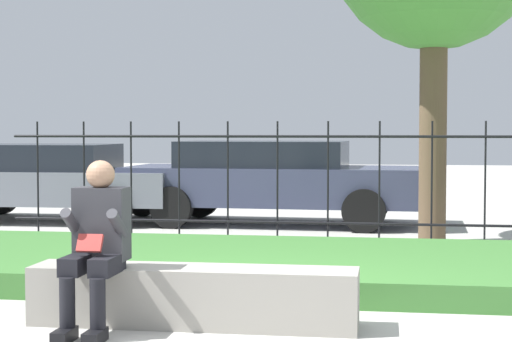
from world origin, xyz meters
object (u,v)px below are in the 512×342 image
Objects in this scene: car_parked_center at (272,179)px; stone_bench at (193,300)px; person_seated_reader at (97,239)px; car_parked_left at (49,179)px.

stone_bench is at bearing -84.96° from car_parked_center.
car_parked_center is at bearing 87.37° from person_seated_reader.
person_seated_reader reaches higher than car_parked_left.
car_parked_center is 1.13× the size of car_parked_left.
stone_bench is 0.85m from person_seated_reader.
person_seated_reader is 7.16m from car_parked_center.
person_seated_reader is 7.83m from car_parked_left.
car_parked_center is (0.33, 7.15, 0.03)m from person_seated_reader.
car_parked_left is at bearing -177.08° from car_parked_center.
stone_bench is 0.53× the size of car_parked_center.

